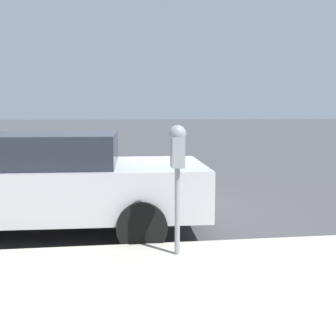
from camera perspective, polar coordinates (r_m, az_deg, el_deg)
The scene contains 3 objects.
ground_plane at distance 7.10m, azimuth -5.16°, elevation -6.24°, with size 220.00×220.00×0.00m, color #424244.
parking_meter at distance 4.35m, azimuth 1.38°, elevation 1.66°, with size 0.21×0.19×1.47m.
car_silver at distance 6.00m, azimuth -19.20°, elevation -1.68°, with size 2.26×4.96×1.45m.
Camera 1 is at (-6.89, 0.26, 1.73)m, focal length 42.00 mm.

